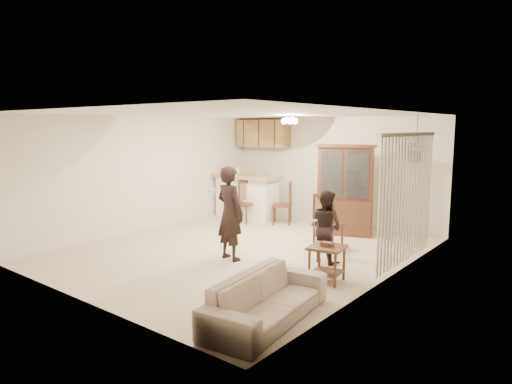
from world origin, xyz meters
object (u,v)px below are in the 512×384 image
Objects in this scene: sofa at (267,291)px; chair_bar at (243,211)px; adult at (230,208)px; child at (326,223)px; china_hutch at (345,191)px; chair_hutch_right at (328,233)px; side_table at (327,263)px; chair_hutch_left at (282,212)px.

chair_bar reaches higher than sofa.
adult is at bearing -68.45° from chair_bar.
child is 1.35× the size of chair_bar.
child is 2.14m from china_hutch.
child reaches higher than chair_hutch_right.
chair_hutch_right is (-1.04, 3.30, -0.07)m from sofa.
chair_bar is at bearing -16.96° from child.
child is 1.28× the size of chair_hutch_right.
child is at bearing 7.40° from sofa.
sofa is 1.78× the size of chair_hutch_right.
chair_hutch_right is at bearing 118.75° from side_table.
chair_bar is (-1.82, 2.51, -0.62)m from adult.
child is 2.25× the size of side_table.
sofa is 4.75m from china_hutch.
china_hutch is 1.92× the size of chair_hutch_left.
sofa is at bearing 106.71° from chair_hutch_right.
sofa is 1.87× the size of chair_bar.
chair_hutch_right is (2.79, -0.84, 0.02)m from chair_bar.
china_hutch is at bearing -77.03° from chair_hutch_right.
side_table is 4.12m from chair_hutch_left.
chair_hutch_left is (-3.01, 4.58, -0.09)m from sofa.
chair_hutch_left is (-1.66, 0.06, -0.66)m from china_hutch.
china_hutch reaches higher than chair_bar.
china_hutch is 1.81× the size of chair_hutch_right.
child is (1.36, 0.88, -0.22)m from adult.
adult is at bearing 58.95° from chair_hutch_right.
adult is at bearing -179.76° from side_table.
adult is 2.97m from china_hutch.
side_table is 4.47m from chair_bar.
china_hutch reaches higher than sofa.
china_hutch is (-0.69, 2.01, 0.27)m from child.
adult is at bearing 42.98° from child.
child is (-0.65, 2.51, 0.31)m from sofa.
adult reaches higher than chair_hutch_right.
child is 0.71× the size of china_hutch.
chair_hutch_left is 0.94× the size of chair_hutch_right.
sofa is 3.46m from chair_hutch_right.
chair_bar is (-3.71, 2.50, 0.00)m from side_table.
adult is 3.00× the size of side_table.
chair_hutch_left is at bearing -62.37° from adult.
sofa is 1.89× the size of chair_hutch_left.
adult is 3.16m from chair_bar.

